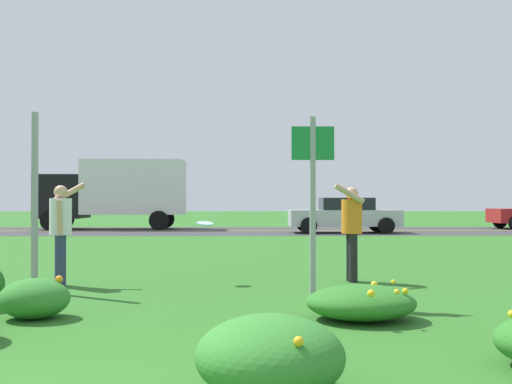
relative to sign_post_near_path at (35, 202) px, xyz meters
name	(u,v)px	position (x,y,z in m)	size (l,w,h in m)	color
ground_plane	(167,256)	(1.23, 5.78, -1.32)	(120.00, 120.00, 0.00)	#2D6B23
highway_strip	(202,231)	(1.23, 18.00, -1.32)	(120.00, 7.67, 0.01)	#38383A
highway_center_stripe	(202,231)	(1.23, 18.00, -1.32)	(120.00, 0.16, 0.00)	yellow
daylily_clump_front_right	(361,303)	(4.41, -2.22, -1.13)	(1.24, 1.10, 0.42)	#2D7526
daylily_clump_mid_center	(35,298)	(0.70, -2.08, -1.10)	(0.79, 0.74, 0.48)	#337F2D
daylily_clump_mid_right	(270,356)	(3.27, -4.93, -1.05)	(1.03, 1.06, 0.56)	#337F2D
sign_post_near_path	(35,202)	(0.00, 0.00, 0.00)	(0.07, 0.10, 2.65)	#93969B
sign_post_by_roadside	(313,190)	(3.99, -1.08, 0.16)	(0.56, 0.10, 2.45)	#93969B
person_thrower_white_shirt	(61,226)	(0.21, 0.58, -0.38)	(0.52, 0.52, 1.64)	silver
person_catcher_orange_shirt	(352,225)	(4.87, 1.02, -0.39)	(0.51, 0.52, 1.62)	orange
frisbee_pale_blue	(205,224)	(2.45, 0.89, -0.36)	(0.27, 0.27, 0.09)	#ADD6E5
car_silver_center_left	(344,215)	(7.24, 16.28, -0.58)	(4.50, 2.00, 1.45)	#B7BABF
box_truck_black	(115,190)	(-2.91, 19.73, 0.48)	(6.70, 2.46, 3.20)	black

